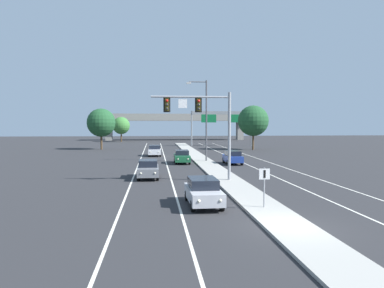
% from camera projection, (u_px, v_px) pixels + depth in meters
% --- Properties ---
extents(ground_plane, '(260.00, 260.00, 0.00)m').
position_uv_depth(ground_plane, '(288.00, 227.00, 17.25)').
color(ground_plane, '#28282B').
extents(median_island, '(2.40, 110.00, 0.15)m').
position_uv_depth(median_island, '(220.00, 174.00, 35.13)').
color(median_island, '#9E9B93').
rests_on(median_island, ground).
extents(lane_stripe_oncoming_center, '(0.14, 100.00, 0.01)m').
position_uv_depth(lane_stripe_oncoming_center, '(167.00, 167.00, 41.62)').
color(lane_stripe_oncoming_center, silver).
rests_on(lane_stripe_oncoming_center, ground).
extents(lane_stripe_receding_center, '(0.14, 100.00, 0.01)m').
position_uv_depth(lane_stripe_receding_center, '(250.00, 166.00, 42.55)').
color(lane_stripe_receding_center, silver).
rests_on(lane_stripe_receding_center, ground).
extents(edge_stripe_left, '(0.14, 100.00, 0.01)m').
position_uv_depth(edge_stripe_left, '(137.00, 167.00, 41.29)').
color(edge_stripe_left, silver).
rests_on(edge_stripe_left, ground).
extents(edge_stripe_right, '(0.14, 100.00, 0.01)m').
position_uv_depth(edge_stripe_right, '(278.00, 165.00, 42.88)').
color(edge_stripe_right, silver).
rests_on(edge_stripe_right, ground).
extents(overhead_signal_mast, '(6.52, 0.44, 7.20)m').
position_uv_depth(overhead_signal_mast, '(205.00, 117.00, 30.44)').
color(overhead_signal_mast, gray).
rests_on(overhead_signal_mast, median_island).
extents(median_sign_post, '(0.60, 0.10, 2.20)m').
position_uv_depth(median_sign_post, '(264.00, 181.00, 20.69)').
color(median_sign_post, gray).
rests_on(median_sign_post, median_island).
extents(street_lamp_median, '(2.58, 0.28, 10.00)m').
position_uv_depth(street_lamp_median, '(205.00, 116.00, 46.52)').
color(street_lamp_median, '#4C4C51').
rests_on(street_lamp_median, median_island).
extents(car_oncoming_silver, '(1.90, 4.50, 1.58)m').
position_uv_depth(car_oncoming_silver, '(203.00, 191.00, 21.88)').
color(car_oncoming_silver, '#B7B7BC').
rests_on(car_oncoming_silver, ground).
extents(car_oncoming_grey, '(1.85, 4.48, 1.58)m').
position_uv_depth(car_oncoming_grey, '(148.00, 169.00, 32.87)').
color(car_oncoming_grey, slate).
rests_on(car_oncoming_grey, ground).
extents(car_oncoming_green, '(1.89, 4.50, 1.58)m').
position_uv_depth(car_oncoming_green, '(182.00, 157.00, 45.16)').
color(car_oncoming_green, '#195633').
rests_on(car_oncoming_green, ground).
extents(car_oncoming_white, '(1.84, 4.48, 1.58)m').
position_uv_depth(car_oncoming_white, '(155.00, 150.00, 55.61)').
color(car_oncoming_white, silver).
rests_on(car_oncoming_white, ground).
extents(car_receding_blue, '(1.89, 4.50, 1.58)m').
position_uv_depth(car_receding_blue, '(233.00, 157.00, 44.32)').
color(car_receding_blue, navy).
rests_on(car_receding_blue, ground).
extents(highway_sign_gantry, '(13.28, 0.42, 7.50)m').
position_uv_depth(highway_sign_gantry, '(222.00, 117.00, 79.64)').
color(highway_sign_gantry, gray).
rests_on(highway_sign_gantry, ground).
extents(overpass_bridge, '(42.40, 6.40, 7.65)m').
position_uv_depth(overpass_bridge, '(175.00, 120.00, 109.38)').
color(overpass_bridge, gray).
rests_on(overpass_bridge, ground).
extents(tree_far_left_a, '(5.26, 5.26, 7.61)m').
position_uv_depth(tree_far_left_a, '(101.00, 123.00, 69.25)').
color(tree_far_left_a, '#4C3823').
rests_on(tree_far_left_a, ground).
extents(tree_far_left_b, '(4.55, 4.55, 6.58)m').
position_uv_depth(tree_far_left_b, '(121.00, 126.00, 98.72)').
color(tree_far_left_b, '#4C3823').
rests_on(tree_far_left_b, ground).
extents(tree_far_right_a, '(5.62, 5.62, 8.13)m').
position_uv_depth(tree_far_right_a, '(253.00, 121.00, 68.53)').
color(tree_far_right_a, '#4C3823').
rests_on(tree_far_right_a, ground).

